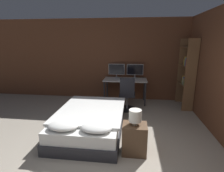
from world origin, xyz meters
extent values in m
cube|color=brown|center=(0.00, 3.88, 1.35)|extent=(12.00, 0.06, 2.70)
cube|color=#2D2D33|center=(-0.54, 1.42, 0.11)|extent=(1.38, 2.05, 0.22)
cube|color=white|center=(-0.54, 1.42, 0.33)|extent=(1.32, 1.99, 0.23)
cube|color=white|center=(-0.54, 1.54, 0.47)|extent=(1.42, 1.72, 0.05)
ellipsoid|color=white|center=(-0.84, 0.65, 0.51)|extent=(0.55, 0.38, 0.13)
ellipsoid|color=white|center=(-0.24, 0.65, 0.51)|extent=(0.55, 0.38, 0.13)
cube|color=brown|center=(0.43, 0.75, 0.28)|extent=(0.43, 0.35, 0.56)
cylinder|color=gray|center=(0.43, 0.75, 0.56)|extent=(0.11, 0.11, 0.01)
cylinder|color=gray|center=(0.43, 0.75, 0.60)|extent=(0.02, 0.02, 0.05)
cylinder|color=silver|center=(0.43, 0.75, 0.73)|extent=(0.22, 0.22, 0.21)
cube|color=beige|center=(0.12, 3.46, 0.76)|extent=(1.38, 0.69, 0.03)
cylinder|color=#2D2D33|center=(-0.52, 3.17, 0.37)|extent=(0.05, 0.05, 0.75)
cylinder|color=#2D2D33|center=(0.76, 3.17, 0.37)|extent=(0.05, 0.05, 0.75)
cylinder|color=#2D2D33|center=(-0.52, 3.76, 0.37)|extent=(0.05, 0.05, 0.75)
cylinder|color=#2D2D33|center=(0.76, 3.76, 0.37)|extent=(0.05, 0.05, 0.75)
cylinder|color=#B7B7BC|center=(-0.19, 3.71, 0.78)|extent=(0.16, 0.16, 0.01)
cylinder|color=#B7B7BC|center=(-0.19, 3.71, 0.84)|extent=(0.03, 0.03, 0.09)
cube|color=#B7B7BC|center=(-0.19, 3.71, 1.06)|extent=(0.54, 0.03, 0.36)
cube|color=black|center=(-0.19, 3.69, 1.06)|extent=(0.51, 0.00, 0.33)
cylinder|color=#B7B7BC|center=(0.43, 3.71, 0.78)|extent=(0.16, 0.16, 0.01)
cylinder|color=#B7B7BC|center=(0.43, 3.71, 0.84)|extent=(0.03, 0.03, 0.09)
cube|color=#B7B7BC|center=(0.43, 3.71, 1.06)|extent=(0.54, 0.03, 0.36)
cube|color=black|center=(0.43, 3.69, 1.06)|extent=(0.51, 0.00, 0.33)
cube|color=#B7B7BC|center=(0.12, 3.22, 0.79)|extent=(0.41, 0.13, 0.02)
ellipsoid|color=#B7B7BC|center=(0.42, 3.22, 0.80)|extent=(0.07, 0.05, 0.04)
cylinder|color=black|center=(0.22, 2.81, 0.02)|extent=(0.52, 0.52, 0.04)
cylinder|color=gray|center=(0.22, 2.81, 0.23)|extent=(0.05, 0.05, 0.39)
cube|color=black|center=(0.22, 2.81, 0.46)|extent=(0.45, 0.45, 0.07)
cube|color=black|center=(0.22, 2.61, 0.74)|extent=(0.41, 0.05, 0.49)
cube|color=brown|center=(1.95, 2.91, 1.02)|extent=(0.31, 0.02, 2.05)
cube|color=brown|center=(1.95, 3.71, 1.02)|extent=(0.31, 0.02, 2.05)
cube|color=brown|center=(1.95, 3.31, 0.72)|extent=(0.31, 0.78, 0.02)
cube|color=brown|center=(1.95, 3.31, 1.27)|extent=(0.31, 0.78, 0.02)
cube|color=brown|center=(1.95, 3.31, 1.80)|extent=(0.31, 0.78, 0.02)
cube|color=#2D4784|center=(1.95, 2.95, 0.82)|extent=(0.25, 0.04, 0.19)
cube|color=teal|center=(1.95, 3.00, 0.81)|extent=(0.25, 0.03, 0.17)
cube|color=#337042|center=(1.95, 3.04, 0.82)|extent=(0.25, 0.04, 0.18)
cube|color=gold|center=(1.95, 3.09, 0.82)|extent=(0.25, 0.03, 0.19)
cube|color=#2D4784|center=(1.95, 3.14, 0.85)|extent=(0.25, 0.04, 0.24)
cube|color=#BCB29E|center=(1.95, 3.18, 0.84)|extent=(0.25, 0.04, 0.22)
cube|color=gold|center=(1.95, 3.23, 0.85)|extent=(0.25, 0.02, 0.25)
cube|color=#337042|center=(1.95, 3.27, 0.82)|extent=(0.25, 0.03, 0.18)
cube|color=#BCB29E|center=(1.95, 2.95, 1.38)|extent=(0.25, 0.04, 0.19)
cube|color=#2D4784|center=(1.95, 3.00, 1.38)|extent=(0.25, 0.03, 0.20)
cube|color=#B2332D|center=(1.95, 3.04, 1.38)|extent=(0.25, 0.04, 0.20)
cube|color=#2D4784|center=(1.95, 3.08, 1.38)|extent=(0.25, 0.02, 0.21)
cube|color=teal|center=(1.95, 3.11, 1.40)|extent=(0.25, 0.02, 0.24)
cube|color=teal|center=(1.95, 3.15, 1.38)|extent=(0.25, 0.03, 0.19)
cube|color=gold|center=(1.95, 3.20, 1.41)|extent=(0.25, 0.04, 0.26)
cube|color=#28282D|center=(1.95, 3.25, 1.38)|extent=(0.25, 0.03, 0.20)
cube|color=gold|center=(1.95, 3.28, 1.38)|extent=(0.25, 0.03, 0.19)
camera|label=1|loc=(0.37, -2.07, 1.97)|focal=28.00mm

